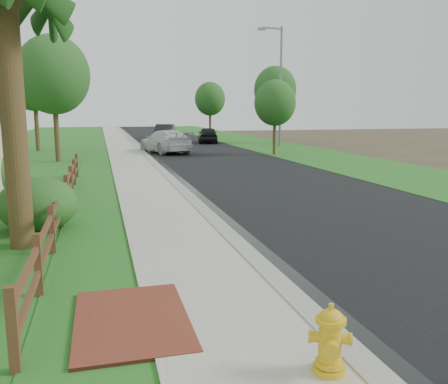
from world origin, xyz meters
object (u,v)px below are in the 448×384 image
object	(u,v)px
ranch_fence	(64,197)
streetlight	(279,80)
dark_car_mid	(208,135)
fire_hydrant	(330,341)
white_suv	(165,141)

from	to	relation	value
ranch_fence	streetlight	xyz separation A→B (m)	(15.42, 23.25, 4.85)
ranch_fence	dark_car_mid	world-z (taller)	dark_car_mid
ranch_fence	fire_hydrant	bearing A→B (deg)	-69.61
fire_hydrant	white_suv	size ratio (longest dim) A/B	0.15
dark_car_mid	ranch_fence	bearing A→B (deg)	80.43
fire_hydrant	ranch_fence	bearing A→B (deg)	110.39
dark_car_mid	streetlight	world-z (taller)	streetlight
streetlight	dark_car_mid	bearing A→B (deg)	127.86
white_suv	streetlight	distance (m)	11.35
ranch_fence	streetlight	size ratio (longest dim) A/B	1.75
ranch_fence	dark_car_mid	bearing A→B (deg)	69.70
dark_car_mid	white_suv	bearing A→B (deg)	71.39
ranch_fence	white_suv	world-z (taller)	white_suv
fire_hydrant	streetlight	distance (m)	35.12
ranch_fence	white_suv	distance (m)	20.71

